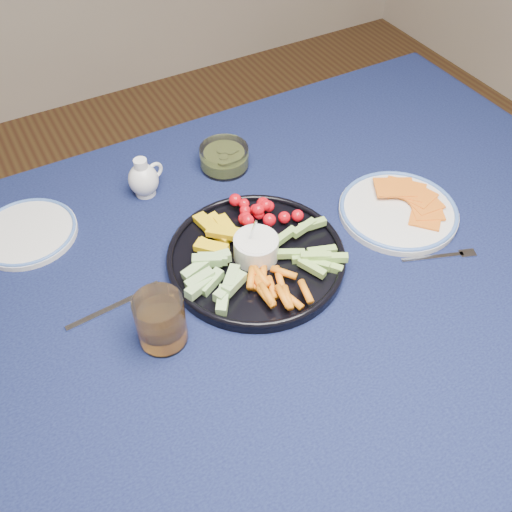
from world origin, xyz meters
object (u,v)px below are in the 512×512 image
crudite_platter (255,255)px  cheese_plate (399,210)px  dining_table (253,310)px  creamer_pitcher (144,179)px  pickle_bowl (224,158)px  side_plate_extra (27,232)px  juice_tumbler (161,323)px

crudite_platter → cheese_plate: crudite_platter is taller
dining_table → creamer_pitcher: bearing=103.6°
pickle_bowl → cheese_plate: pickle_bowl is taller
creamer_pitcher → cheese_plate: creamer_pitcher is taller
pickle_bowl → cheese_plate: (0.24, -0.32, -0.01)m
creamer_pitcher → cheese_plate: size_ratio=0.36×
crudite_platter → cheese_plate: 0.33m
creamer_pitcher → cheese_plate: 0.54m
crudite_platter → dining_table: bearing=-124.0°
side_plate_extra → crudite_platter: bearing=-38.3°
crudite_platter → pickle_bowl: (0.08, 0.29, 0.00)m
dining_table → cheese_plate: (0.35, 0.01, 0.10)m
dining_table → cheese_plate: bearing=2.3°
pickle_bowl → dining_table: bearing=-108.3°
creamer_pitcher → juice_tumbler: size_ratio=0.90×
cheese_plate → creamer_pitcher: bearing=143.7°
juice_tumbler → side_plate_extra: juice_tumbler is taller
dining_table → juice_tumbler: (-0.19, -0.04, 0.13)m
dining_table → creamer_pitcher: 0.36m
crudite_platter → cheese_plate: size_ratio=1.39×
pickle_bowl → crudite_platter: bearing=-105.8°
crudite_platter → pickle_bowl: 0.30m
creamer_pitcher → side_plate_extra: creamer_pitcher is taller
cheese_plate → juice_tumbler: bearing=-174.7°
pickle_bowl → juice_tumbler: bearing=-129.6°
cheese_plate → juice_tumbler: (-0.55, -0.05, 0.03)m
crudite_platter → creamer_pitcher: crudite_platter is taller
dining_table → creamer_pitcher: (-0.08, 0.33, 0.13)m
crudite_platter → side_plate_extra: size_ratio=1.74×
crudite_platter → creamer_pitcher: size_ratio=3.83×
juice_tumbler → pickle_bowl: bearing=50.4°
dining_table → side_plate_extra: (-0.34, 0.33, 0.10)m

